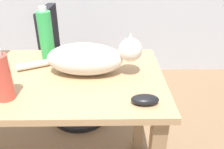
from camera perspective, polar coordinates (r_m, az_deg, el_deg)
name	(u,v)px	position (r m, az deg, el deg)	size (l,w,h in m)	color
desk	(22,97)	(1.27, -20.90, -4.99)	(1.39, 0.65, 0.74)	tan
office_chair	(72,75)	(1.90, -9.70, -0.04)	(0.48, 0.48, 0.91)	black
cat	(90,58)	(1.12, -5.40, 4.01)	(0.61, 0.21, 0.20)	silver
computer_mouse	(145,100)	(0.93, 7.95, -5.98)	(0.11, 0.06, 0.04)	black
water_bottle	(1,77)	(1.01, -25.05, -0.53)	(0.07, 0.07, 0.21)	#D84C3D
spray_bottle	(46,36)	(1.30, -15.58, 9.00)	(0.07, 0.07, 0.28)	green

